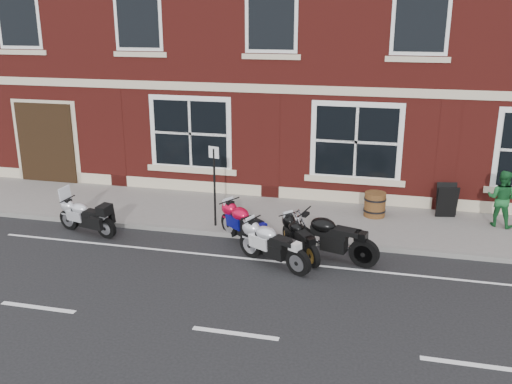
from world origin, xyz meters
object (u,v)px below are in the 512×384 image
(moto_sport_black, at_px, (301,237))
(parking_sign, at_px, (214,181))
(a_board_sign, at_px, (447,200))
(moto_touring_silver, at_px, (86,215))
(barrel_planter, at_px, (375,204))
(moto_sport_silver, at_px, (273,243))
(moto_naked_black, at_px, (331,236))
(pedestrian_right, at_px, (502,199))
(moto_sport_red, at_px, (247,224))

(moto_sport_black, xyz_separation_m, parking_sign, (-2.47, 1.12, 0.88))
(moto_sport_black, bearing_deg, a_board_sign, 8.75)
(moto_touring_silver, relative_size, barrel_planter, 2.68)
(moto_sport_silver, xyz_separation_m, moto_naked_black, (1.22, 0.64, 0.06))
(moto_sport_black, height_order, parking_sign, parking_sign)
(moto_sport_black, xyz_separation_m, moto_sport_silver, (-0.52, -0.68, 0.05))
(pedestrian_right, bearing_deg, moto_touring_silver, 37.94)
(moto_naked_black, relative_size, parking_sign, 1.03)
(moto_sport_black, relative_size, barrel_planter, 2.34)
(barrel_planter, bearing_deg, parking_sign, -156.84)
(moto_sport_red, distance_m, barrel_planter, 3.91)
(moto_touring_silver, height_order, pedestrian_right, pedestrian_right)
(pedestrian_right, height_order, barrel_planter, pedestrian_right)
(barrel_planter, bearing_deg, moto_sport_red, -140.00)
(moto_naked_black, bearing_deg, moto_sport_silver, 134.92)
(moto_touring_silver, bearing_deg, moto_sport_red, -72.36)
(pedestrian_right, height_order, a_board_sign, pedestrian_right)
(moto_touring_silver, distance_m, a_board_sign, 9.69)
(moto_sport_silver, height_order, moto_naked_black, moto_naked_black)
(moto_sport_red, height_order, parking_sign, parking_sign)
(moto_touring_silver, relative_size, moto_sport_black, 1.15)
(moto_sport_red, distance_m, pedestrian_right, 6.71)
(moto_sport_red, bearing_deg, a_board_sign, -18.65)
(moto_sport_silver, relative_size, moto_naked_black, 0.84)
(moto_sport_silver, bearing_deg, moto_sport_black, -7.98)
(moto_touring_silver, xyz_separation_m, parking_sign, (3.18, 1.02, 0.86))
(moto_sport_silver, xyz_separation_m, pedestrian_right, (5.32, 3.55, 0.34))
(moto_touring_silver, distance_m, moto_naked_black, 6.35)
(moto_sport_silver, distance_m, barrel_planter, 4.11)
(moto_touring_silver, xyz_separation_m, moto_sport_black, (5.65, -0.10, -0.02))
(moto_sport_red, relative_size, moto_sport_black, 1.07)
(moto_sport_silver, height_order, pedestrian_right, pedestrian_right)
(moto_sport_black, height_order, pedestrian_right, pedestrian_right)
(barrel_planter, bearing_deg, moto_touring_silver, -159.16)
(moto_sport_black, bearing_deg, barrel_planter, 26.39)
(barrel_planter, bearing_deg, moto_naked_black, -106.94)
(moto_touring_silver, relative_size, moto_sport_red, 1.08)
(moto_sport_red, relative_size, moto_naked_black, 0.76)
(moto_sport_red, relative_size, barrel_planter, 2.49)
(moto_touring_silver, xyz_separation_m, moto_sport_silver, (5.13, -0.78, 0.04))
(a_board_sign, relative_size, barrel_planter, 1.35)
(moto_sport_black, distance_m, parking_sign, 2.85)
(moto_sport_silver, bearing_deg, a_board_sign, -15.78)
(pedestrian_right, xyz_separation_m, parking_sign, (-7.27, -1.75, 0.48))
(moto_sport_silver, xyz_separation_m, a_board_sign, (4.02, 3.98, 0.05))
(parking_sign, bearing_deg, moto_sport_silver, -25.62)
(moto_touring_silver, bearing_deg, barrel_planter, -54.76)
(moto_sport_red, relative_size, moto_sport_silver, 0.91)
(moto_touring_silver, relative_size, moto_sport_silver, 0.98)
(moto_naked_black, bearing_deg, moto_sport_black, 104.07)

